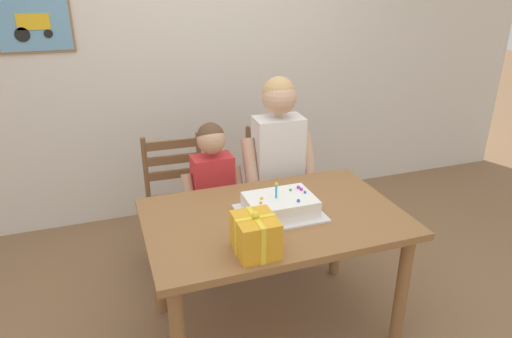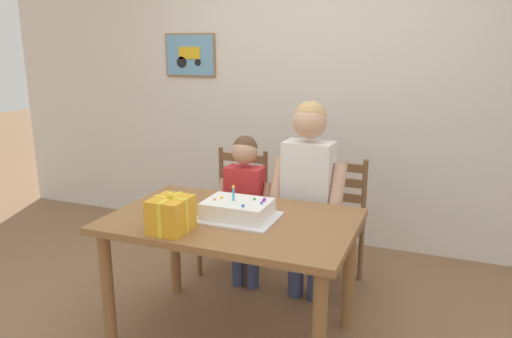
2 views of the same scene
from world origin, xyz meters
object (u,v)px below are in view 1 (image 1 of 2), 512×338
(dining_table, at_px, (274,232))
(chair_left, at_px, (178,203))
(gift_box_red_large, at_px, (255,235))
(child_older, at_px, (278,157))
(chair_right, at_px, (278,188))
(child_younger, at_px, (213,188))
(birthday_cake, at_px, (280,206))

(dining_table, distance_m, chair_left, 0.97)
(gift_box_red_large, height_order, child_older, child_older)
(chair_right, height_order, child_older, child_older)
(gift_box_red_large, relative_size, child_older, 0.16)
(gift_box_red_large, bearing_deg, child_younger, 88.23)
(dining_table, relative_size, birthday_cake, 3.11)
(chair_left, bearing_deg, dining_table, -66.74)
(chair_left, distance_m, child_older, 0.78)
(child_younger, bearing_deg, dining_table, -73.48)
(gift_box_red_large, height_order, chair_left, gift_box_red_large)
(gift_box_red_large, distance_m, child_older, 1.03)
(dining_table, relative_size, chair_right, 1.49)
(dining_table, xyz_separation_m, child_older, (0.27, 0.61, 0.18))
(birthday_cake, height_order, chair_right, birthday_cake)
(birthday_cake, bearing_deg, child_younger, 109.17)
(child_older, distance_m, child_younger, 0.48)
(chair_left, height_order, child_younger, child_younger)
(dining_table, height_order, chair_left, chair_left)
(chair_left, height_order, child_older, child_older)
(birthday_cake, relative_size, gift_box_red_large, 2.00)
(chair_right, height_order, child_younger, child_younger)
(child_older, height_order, child_younger, child_older)
(dining_table, xyz_separation_m, birthday_cake, (0.03, -0.00, 0.15))
(dining_table, xyz_separation_m, chair_right, (0.38, 0.87, -0.18))
(chair_left, bearing_deg, child_younger, -53.22)
(dining_table, height_order, gift_box_red_large, gift_box_red_large)
(dining_table, bearing_deg, child_younger, 106.52)
(chair_right, bearing_deg, dining_table, -113.42)
(chair_right, xyz_separation_m, child_older, (-0.11, -0.26, 0.36))
(birthday_cake, distance_m, child_older, 0.66)
(dining_table, distance_m, birthday_cake, 0.16)
(dining_table, bearing_deg, chair_right, 66.58)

